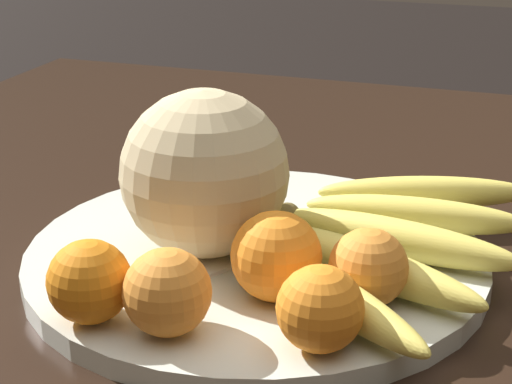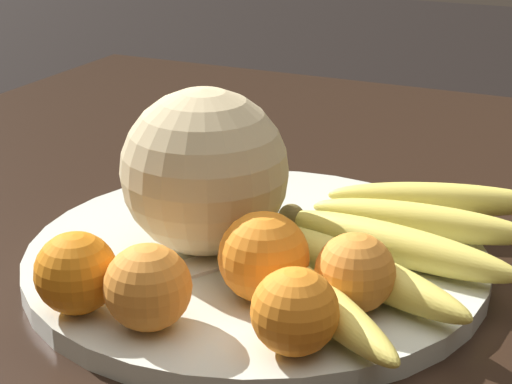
# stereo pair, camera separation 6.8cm
# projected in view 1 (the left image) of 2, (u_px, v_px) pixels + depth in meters

# --- Properties ---
(fruit_bowl) EXTENTS (0.38, 0.38, 0.02)m
(fruit_bowl) POSITION_uv_depth(u_px,v_px,m) (256.00, 257.00, 0.70)
(fruit_bowl) COLOR beige
(fruit_bowl) RESTS_ON kitchen_table
(melon) EXTENTS (0.13, 0.13, 0.13)m
(melon) POSITION_uv_depth(u_px,v_px,m) (204.00, 173.00, 0.67)
(melon) COLOR #C6B284
(melon) RESTS_ON fruit_bowl
(banana_bunch) EXTENTS (0.33, 0.22, 0.03)m
(banana_bunch) POSITION_uv_depth(u_px,v_px,m) (387.00, 238.00, 0.68)
(banana_bunch) COLOR brown
(banana_bunch) RESTS_ON fruit_bowl
(orange_front_left) EXTENTS (0.06, 0.06, 0.06)m
(orange_front_left) POSITION_uv_depth(u_px,v_px,m) (320.00, 309.00, 0.55)
(orange_front_left) COLOR orange
(orange_front_left) RESTS_ON fruit_bowl
(orange_front_right) EXTENTS (0.06, 0.06, 0.06)m
(orange_front_right) POSITION_uv_depth(u_px,v_px,m) (167.00, 292.00, 0.57)
(orange_front_right) COLOR orange
(orange_front_right) RESTS_ON fruit_bowl
(orange_mid_center) EXTENTS (0.07, 0.07, 0.07)m
(orange_mid_center) POSITION_uv_depth(u_px,v_px,m) (276.00, 256.00, 0.61)
(orange_mid_center) COLOR orange
(orange_mid_center) RESTS_ON fruit_bowl
(orange_back_left) EXTENTS (0.06, 0.06, 0.06)m
(orange_back_left) POSITION_uv_depth(u_px,v_px,m) (368.00, 268.00, 0.61)
(orange_back_left) COLOR orange
(orange_back_left) RESTS_ON fruit_bowl
(orange_back_right) EXTENTS (0.06, 0.06, 0.06)m
(orange_back_right) POSITION_uv_depth(u_px,v_px,m) (89.00, 282.00, 0.58)
(orange_back_right) COLOR orange
(orange_back_right) RESTS_ON fruit_bowl
(produce_tag) EXTENTS (0.08, 0.06, 0.00)m
(produce_tag) POSITION_uv_depth(u_px,v_px,m) (222.00, 261.00, 0.68)
(produce_tag) COLOR white
(produce_tag) RESTS_ON fruit_bowl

